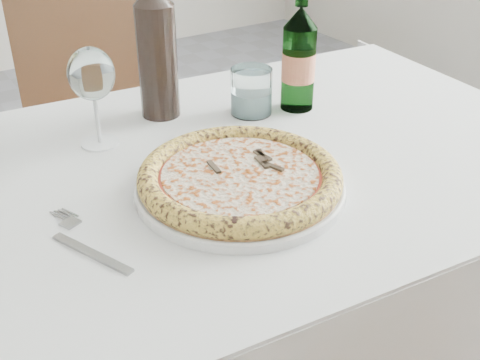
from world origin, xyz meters
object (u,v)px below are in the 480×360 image
Objects in this scene: chair_far at (90,115)px; plate at (240,186)px; pizza at (240,176)px; wine_bottle at (157,50)px; tumbler at (251,94)px; dining_table at (209,213)px; beer_bottle at (299,59)px; wine_glass at (92,76)px.

plate is (-0.06, -0.90, 0.23)m from chair_far.
pizza is 0.35m from wine_bottle.
dining_table is at bearing -142.27° from tumbler.
chair_far is at bearing 86.51° from wine_bottle.
dining_table is at bearing -157.59° from beer_bottle.
pizza is (-0.00, 0.00, 0.02)m from plate.
plate is at bearing -142.15° from beer_bottle.
plate is 0.35m from wine_bottle.
wine_bottle is (0.03, 0.23, 0.23)m from dining_table.
tumbler is at bearing 52.95° from plate.
chair_far is 0.74m from wine_glass.
wine_glass is 0.32m from tumbler.
dining_table is 7.81× the size of wine_glass.
tumbler reaches higher than pizza.
plate is at bearing -65.73° from wine_glass.
chair_far reaches higher than tumbler.
wine_glass reaches higher than chair_far.
tumbler is (0.18, 0.14, 0.14)m from dining_table.
tumbler is at bearing 52.95° from pizza.
tumbler is (0.12, -0.66, 0.26)m from chair_far.
chair_far is 2.93× the size of pizza.
dining_table is 0.36m from beer_bottle.
dining_table is 0.15m from plate.
beer_bottle is (0.27, 0.11, 0.20)m from dining_table.
beer_bottle is (0.09, -0.03, 0.06)m from tumbler.
chair_far is at bearing 100.35° from tumbler.
wine_bottle is at bearing 85.27° from plate.
wine_glass reaches higher than plate.
wine_bottle is (-0.25, 0.12, 0.03)m from beer_bottle.
pizza is at bearing -90.00° from dining_table.
beer_bottle reaches higher than pizza.
chair_far is 0.93m from plate.
pizza is 1.03× the size of wine_bottle.
tumbler is at bearing -30.54° from wine_bottle.
dining_table is 0.27m from tumbler.
beer_bottle is 0.83× the size of wine_bottle.
chair_far is 0.79m from beer_bottle.
dining_table is at bearing -94.44° from chair_far.
wine_glass reaches higher than tumbler.
wine_bottle is at bearing 85.27° from pizza.
tumbler is 0.36× the size of beer_bottle.
wine_glass reaches higher than dining_table.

